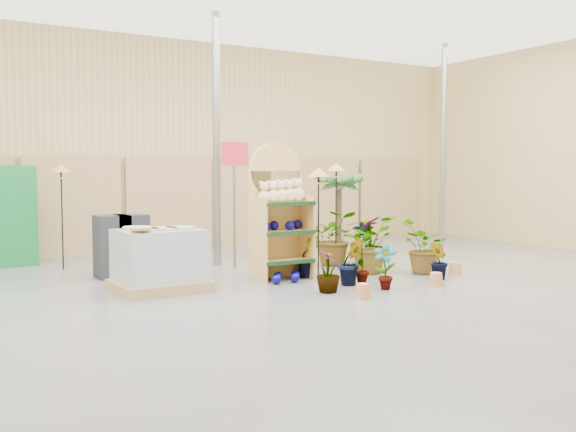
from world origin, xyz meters
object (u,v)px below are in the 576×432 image
(pallet_stack, at_px, (159,260))
(potted_plant_2, at_px, (370,244))
(bird_table_front, at_px, (319,176))
(display_shelf, at_px, (278,216))

(pallet_stack, height_order, potted_plant_2, potted_plant_2)
(bird_table_front, bearing_deg, potted_plant_2, 10.98)
(pallet_stack, distance_m, potted_plant_2, 3.59)
(pallet_stack, bearing_deg, bird_table_front, -12.20)
(bird_table_front, bearing_deg, pallet_stack, 170.26)
(pallet_stack, bearing_deg, potted_plant_2, -5.45)
(pallet_stack, distance_m, bird_table_front, 2.72)
(display_shelf, relative_size, potted_plant_2, 2.26)
(display_shelf, xyz_separation_m, pallet_stack, (-2.01, -0.14, -0.54))
(potted_plant_2, bearing_deg, display_shelf, 168.34)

